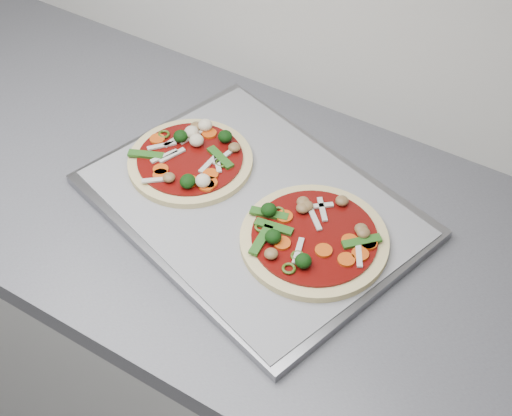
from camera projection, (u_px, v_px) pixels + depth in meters
The scene contains 6 objects.
base_cabinet at pixel (228, 360), 1.47m from camera, with size 3.60×0.60×0.86m, color silver.
countertop at pixel (220, 211), 1.14m from camera, with size 3.60×0.60×0.04m, color slate.
baking_tray at pixel (252, 206), 1.11m from camera, with size 0.49×0.36×0.02m, color gray.
parchment at pixel (252, 202), 1.10m from camera, with size 0.47×0.34×0.00m, color gray.
pizza_left at pixel (191, 159), 1.15m from camera, with size 0.28×0.28×0.03m.
pizza_right at pixel (313, 238), 1.04m from camera, with size 0.25×0.25×0.04m.
Camera 1 is at (0.46, 0.67, 1.71)m, focal length 50.00 mm.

